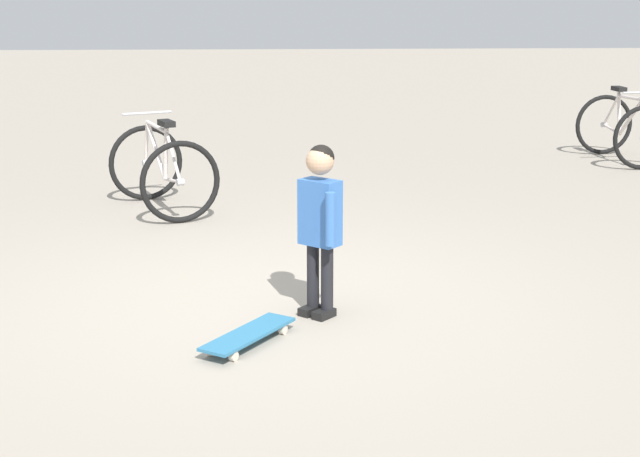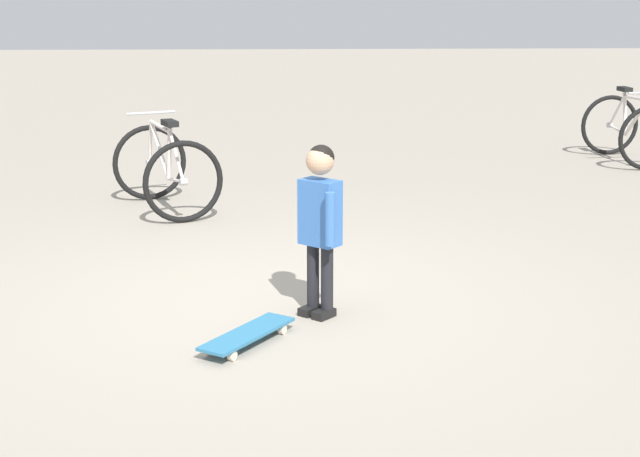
% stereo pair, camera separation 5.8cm
% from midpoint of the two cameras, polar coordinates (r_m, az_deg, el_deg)
% --- Properties ---
extents(ground_plane, '(50.00, 50.00, 0.00)m').
position_cam_midpoint_polar(ground_plane, '(6.35, -3.51, -4.19)').
color(ground_plane, '#9E9384').
extents(child_person, '(0.38, 0.28, 1.06)m').
position_cam_midpoint_polar(child_person, '(5.88, -0.29, 1.00)').
color(child_person, black).
rests_on(child_person, ground).
extents(skateboard, '(0.68, 0.55, 0.07)m').
position_cam_midpoint_polar(skateboard, '(5.58, -4.50, -6.19)').
color(skateboard, teal).
rests_on(skateboard, ground).
extents(bicycle_near, '(1.13, 0.81, 0.85)m').
position_cam_midpoint_polar(bicycle_near, '(11.73, 17.12, 5.59)').
color(bicycle_near, black).
rests_on(bicycle_near, ground).
extents(bicycle_far, '(1.26, 1.07, 0.85)m').
position_cam_midpoint_polar(bicycle_far, '(8.85, -9.37, 3.43)').
color(bicycle_far, black).
rests_on(bicycle_far, ground).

